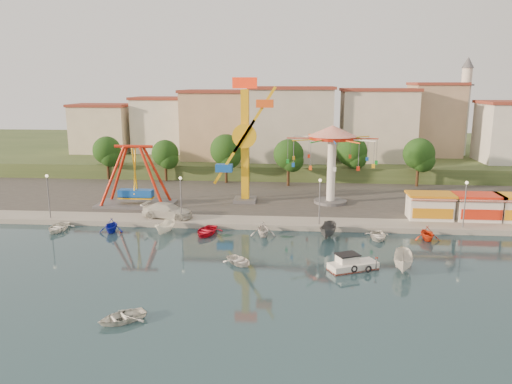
# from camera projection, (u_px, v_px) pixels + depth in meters

# --- Properties ---
(ground) EXTENTS (200.00, 200.00, 0.00)m
(ground) POSITION_uv_depth(u_px,v_px,m) (236.00, 268.00, 45.26)
(ground) COLOR #122633
(ground) RESTS_ON ground
(quay_deck) EXTENTS (200.00, 100.00, 0.60)m
(quay_deck) POSITION_uv_depth(u_px,v_px,m) (272.00, 160.00, 105.52)
(quay_deck) COLOR #9E998E
(quay_deck) RESTS_ON ground
(asphalt_pad) EXTENTS (90.00, 28.00, 0.01)m
(asphalt_pad) POSITION_uv_depth(u_px,v_px,m) (261.00, 191.00, 74.32)
(asphalt_pad) COLOR #4C4944
(asphalt_pad) RESTS_ON quay_deck
(hill_terrace) EXTENTS (200.00, 60.00, 3.00)m
(hill_terrace) POSITION_uv_depth(u_px,v_px,m) (273.00, 151.00, 110.12)
(hill_terrace) COLOR #384C26
(hill_terrace) RESTS_ON ground
(pirate_ship_ride) EXTENTS (10.00, 5.00, 8.00)m
(pirate_ship_ride) POSITION_uv_depth(u_px,v_px,m) (135.00, 177.00, 65.03)
(pirate_ship_ride) COLOR #59595E
(pirate_ship_ride) RESTS_ON quay_deck
(kamikaze_tower) EXTENTS (5.78, 3.10, 16.50)m
(kamikaze_tower) POSITION_uv_depth(u_px,v_px,m) (247.00, 144.00, 65.80)
(kamikaze_tower) COLOR #59595E
(kamikaze_tower) RESTS_ON quay_deck
(wave_swinger) EXTENTS (11.60, 11.60, 10.40)m
(wave_swinger) POSITION_uv_depth(u_px,v_px,m) (332.00, 147.00, 65.39)
(wave_swinger) COLOR #59595E
(wave_swinger) RESTS_ON quay_deck
(booth_left) EXTENTS (5.40, 3.78, 3.08)m
(booth_left) POSITION_uv_depth(u_px,v_px,m) (430.00, 206.00, 59.09)
(booth_left) COLOR white
(booth_left) RESTS_ON quay_deck
(booth_mid) EXTENTS (5.40, 3.78, 3.08)m
(booth_mid) POSITION_uv_depth(u_px,v_px,m) (477.00, 207.00, 58.64)
(booth_mid) COLOR white
(booth_mid) RESTS_ON quay_deck
(lamp_post_0) EXTENTS (0.14, 0.14, 5.00)m
(lamp_post_0) POSITION_uv_depth(u_px,v_px,m) (49.00, 197.00, 59.22)
(lamp_post_0) COLOR #59595E
(lamp_post_0) RESTS_ON quay_deck
(lamp_post_1) EXTENTS (0.14, 0.14, 5.00)m
(lamp_post_1) POSITION_uv_depth(u_px,v_px,m) (181.00, 200.00, 57.90)
(lamp_post_1) COLOR #59595E
(lamp_post_1) RESTS_ON quay_deck
(lamp_post_2) EXTENTS (0.14, 0.14, 5.00)m
(lamp_post_2) POSITION_uv_depth(u_px,v_px,m) (320.00, 203.00, 56.58)
(lamp_post_2) COLOR #59595E
(lamp_post_2) RESTS_ON quay_deck
(lamp_post_3) EXTENTS (0.14, 0.14, 5.00)m
(lamp_post_3) POSITION_uv_depth(u_px,v_px,m) (465.00, 206.00, 55.26)
(lamp_post_3) COLOR #59595E
(lamp_post_3) RESTS_ON quay_deck
(tree_0) EXTENTS (4.60, 4.60, 7.19)m
(tree_0) POSITION_uv_depth(u_px,v_px,m) (107.00, 150.00, 82.20)
(tree_0) COLOR #382314
(tree_0) RESTS_ON quay_deck
(tree_1) EXTENTS (4.35, 4.35, 6.80)m
(tree_1) POSITION_uv_depth(u_px,v_px,m) (165.00, 153.00, 80.72)
(tree_1) COLOR #382314
(tree_1) RESTS_ON quay_deck
(tree_2) EXTENTS (5.02, 5.02, 7.85)m
(tree_2) POSITION_uv_depth(u_px,v_px,m) (226.00, 150.00, 79.32)
(tree_2) COLOR #382314
(tree_2) RESTS_ON quay_deck
(tree_3) EXTENTS (4.68, 4.68, 7.32)m
(tree_3) POSITION_uv_depth(u_px,v_px,m) (289.00, 154.00, 77.16)
(tree_3) COLOR #382314
(tree_3) RESTS_ON quay_deck
(tree_4) EXTENTS (4.86, 4.86, 7.60)m
(tree_4) POSITION_uv_depth(u_px,v_px,m) (352.00, 151.00, 79.21)
(tree_4) COLOR #382314
(tree_4) RESTS_ON quay_deck
(tree_5) EXTENTS (4.83, 4.83, 7.54)m
(tree_5) POSITION_uv_depth(u_px,v_px,m) (419.00, 154.00, 76.62)
(tree_5) COLOR #382314
(tree_5) RESTS_ON quay_deck
(building_0) EXTENTS (9.26, 9.53, 11.87)m
(building_0) POSITION_uv_depth(u_px,v_px,m) (85.00, 124.00, 90.90)
(building_0) COLOR beige
(building_0) RESTS_ON hill_terrace
(building_1) EXTENTS (12.33, 9.01, 8.63)m
(building_1) POSITION_uv_depth(u_px,v_px,m) (158.00, 131.00, 95.43)
(building_1) COLOR silver
(building_1) RESTS_ON hill_terrace
(building_2) EXTENTS (11.95, 9.28, 11.23)m
(building_2) POSITION_uv_depth(u_px,v_px,m) (226.00, 125.00, 94.63)
(building_2) COLOR tan
(building_2) RESTS_ON hill_terrace
(building_3) EXTENTS (12.59, 10.50, 9.20)m
(building_3) POSITION_uv_depth(u_px,v_px,m) (299.00, 132.00, 90.64)
(building_3) COLOR beige
(building_3) RESTS_ON hill_terrace
(building_4) EXTENTS (10.75, 9.23, 9.24)m
(building_4) POSITION_uv_depth(u_px,v_px,m) (372.00, 131.00, 92.83)
(building_4) COLOR beige
(building_4) RESTS_ON hill_terrace
(building_5) EXTENTS (12.77, 10.96, 11.21)m
(building_5) POSITION_uv_depth(u_px,v_px,m) (448.00, 127.00, 89.70)
(building_5) COLOR tan
(building_5) RESTS_ON hill_terrace
(minaret) EXTENTS (2.80, 2.80, 18.00)m
(minaret) POSITION_uv_depth(u_px,v_px,m) (465.00, 104.00, 92.12)
(minaret) COLOR silver
(minaret) RESTS_ON hill_terrace
(cabin_motorboat) EXTENTS (4.74, 3.42, 1.56)m
(cabin_motorboat) POSITION_uv_depth(u_px,v_px,m) (352.00, 265.00, 44.81)
(cabin_motorboat) COLOR white
(cabin_motorboat) RESTS_ON ground
(rowboat_a) EXTENTS (3.82, 3.91, 0.66)m
(rowboat_a) POSITION_uv_depth(u_px,v_px,m) (239.00, 261.00, 46.14)
(rowboat_a) COLOR white
(rowboat_a) RESTS_ON ground
(rowboat_b) EXTENTS (4.19, 4.07, 0.71)m
(rowboat_b) POSITION_uv_depth(u_px,v_px,m) (121.00, 317.00, 35.07)
(rowboat_b) COLOR silver
(rowboat_b) RESTS_ON ground
(skiff) EXTENTS (2.53, 4.66, 1.70)m
(skiff) POSITION_uv_depth(u_px,v_px,m) (403.00, 261.00, 44.48)
(skiff) COLOR silver
(skiff) RESTS_ON ground
(van) EXTENTS (6.34, 3.34, 1.75)m
(van) POSITION_uv_depth(u_px,v_px,m) (167.00, 211.00, 59.61)
(van) COLOR silver
(van) RESTS_ON quay_deck
(moored_boat_0) EXTENTS (2.89, 3.98, 0.81)m
(moored_boat_0) POSITION_uv_depth(u_px,v_px,m) (58.00, 227.00, 56.49)
(moored_boat_0) COLOR white
(moored_boat_0) RESTS_ON ground
(moored_boat_1) EXTENTS (2.98, 3.34, 1.59)m
(moored_boat_1) POSITION_uv_depth(u_px,v_px,m) (111.00, 225.00, 55.88)
(moored_boat_1) COLOR #1320AE
(moored_boat_1) RESTS_ON ground
(moored_boat_2) EXTENTS (2.18, 3.87, 1.41)m
(moored_boat_2) POSITION_uv_depth(u_px,v_px,m) (165.00, 227.00, 55.39)
(moored_boat_2) COLOR white
(moored_boat_2) RESTS_ON ground
(moored_boat_3) EXTENTS (3.61, 4.52, 0.84)m
(moored_boat_3) POSITION_uv_depth(u_px,v_px,m) (206.00, 231.00, 55.08)
(moored_boat_3) COLOR red
(moored_boat_3) RESTS_ON ground
(moored_boat_4) EXTENTS (3.01, 3.40, 1.67)m
(moored_boat_4) POSITION_uv_depth(u_px,v_px,m) (263.00, 229.00, 54.47)
(moored_boat_4) COLOR silver
(moored_boat_4) RESTS_ON ground
(moored_boat_5) EXTENTS (2.46, 4.35, 1.58)m
(moored_boat_5) POSITION_uv_depth(u_px,v_px,m) (328.00, 231.00, 53.89)
(moored_boat_5) COLOR #4F5053
(moored_boat_5) RESTS_ON ground
(moored_boat_6) EXTENTS (2.77, 3.74, 0.75)m
(moored_boat_6) POSITION_uv_depth(u_px,v_px,m) (378.00, 236.00, 53.55)
(moored_boat_6) COLOR white
(moored_boat_6) RESTS_ON ground
(moored_boat_7) EXTENTS (2.83, 3.20, 1.57)m
(moored_boat_7) POSITION_uv_depth(u_px,v_px,m) (427.00, 233.00, 53.03)
(moored_boat_7) COLOR red
(moored_boat_7) RESTS_ON ground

